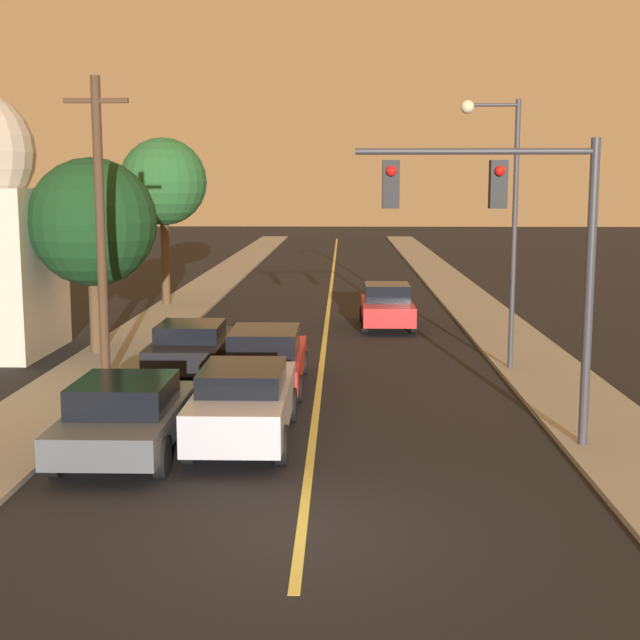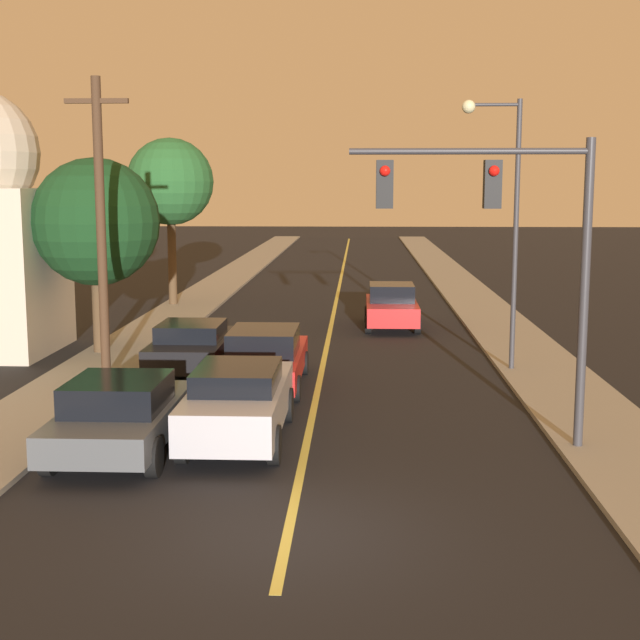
# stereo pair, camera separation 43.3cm
# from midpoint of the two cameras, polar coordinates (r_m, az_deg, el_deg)

# --- Properties ---
(ground_plane) EXTENTS (200.00, 200.00, 0.00)m
(ground_plane) POSITION_cam_midpoint_polar(r_m,az_deg,el_deg) (13.56, -2.15, -13.58)
(ground_plane) COLOR black
(road_surface) EXTENTS (9.80, 80.00, 0.01)m
(road_surface) POSITION_cam_midpoint_polar(r_m,az_deg,el_deg) (48.80, 0.52, 2.59)
(road_surface) COLOR black
(road_surface) RESTS_ON ground
(sidewalk_left) EXTENTS (2.50, 80.00, 0.12)m
(sidewalk_left) POSITION_cam_midpoint_polar(r_m,az_deg,el_deg) (49.29, -6.65, 2.66)
(sidewalk_left) COLOR gray
(sidewalk_left) RESTS_ON ground
(sidewalk_right) EXTENTS (2.50, 80.00, 0.12)m
(sidewalk_right) POSITION_cam_midpoint_polar(r_m,az_deg,el_deg) (49.08, 7.72, 2.61)
(sidewalk_right) COLOR gray
(sidewalk_right) RESTS_ON ground
(car_near_lane_front) EXTENTS (1.94, 4.91, 1.58)m
(car_near_lane_front) POSITION_cam_midpoint_polar(r_m,az_deg,el_deg) (18.00, -5.58, -5.17)
(car_near_lane_front) COLOR #A5A8B2
(car_near_lane_front) RESTS_ON ground
(car_near_lane_second) EXTENTS (2.03, 5.02, 1.54)m
(car_near_lane_second) POSITION_cam_midpoint_polar(r_m,az_deg,el_deg) (22.75, -4.07, -2.42)
(car_near_lane_second) COLOR red
(car_near_lane_second) RESTS_ON ground
(car_outer_lane_front) EXTENTS (2.11, 4.57, 1.50)m
(car_outer_lane_front) POSITION_cam_midpoint_polar(r_m,az_deg,el_deg) (17.54, -12.99, -5.94)
(car_outer_lane_front) COLOR #474C51
(car_outer_lane_front) RESTS_ON ground
(car_outer_lane_second) EXTENTS (2.04, 4.32, 1.43)m
(car_outer_lane_second) POSITION_cam_midpoint_polar(r_m,az_deg,el_deg) (24.62, -8.71, -1.68)
(car_outer_lane_second) COLOR black
(car_outer_lane_second) RESTS_ON ground
(car_far_oncoming) EXTENTS (1.94, 4.29, 1.58)m
(car_far_oncoming) POSITION_cam_midpoint_polar(r_m,az_deg,el_deg) (32.39, 3.93, 0.90)
(car_far_oncoming) COLOR red
(car_far_oncoming) RESTS_ON ground
(traffic_signal_mast) EXTENTS (4.56, 0.42, 5.88)m
(traffic_signal_mast) POSITION_cam_midpoint_polar(r_m,az_deg,el_deg) (17.24, 11.56, 5.79)
(traffic_signal_mast) COLOR #333338
(traffic_signal_mast) RESTS_ON ground
(streetlamp_right) EXTENTS (1.60, 0.36, 7.27)m
(streetlamp_right) POSITION_cam_midpoint_polar(r_m,az_deg,el_deg) (24.69, 11.09, 7.58)
(streetlamp_right) COLOR #333338
(streetlamp_right) RESTS_ON ground
(utility_pole_left) EXTENTS (1.60, 0.24, 7.67)m
(utility_pole_left) POSITION_cam_midpoint_polar(r_m,az_deg,el_deg) (23.20, -14.40, 5.86)
(utility_pole_left) COLOR #422D1E
(utility_pole_left) RESTS_ON ground
(tree_left_near) EXTENTS (3.63, 3.63, 6.97)m
(tree_left_near) POSITION_cam_midpoint_polar(r_m,az_deg,el_deg) (38.15, -10.32, 8.66)
(tree_left_near) COLOR #4C3823
(tree_left_near) RESTS_ON ground
(tree_left_far) EXTENTS (3.80, 3.80, 5.83)m
(tree_left_far) POSITION_cam_midpoint_polar(r_m,az_deg,el_deg) (27.40, -14.80, 6.04)
(tree_left_far) COLOR #4C3823
(tree_left_far) RESTS_ON ground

